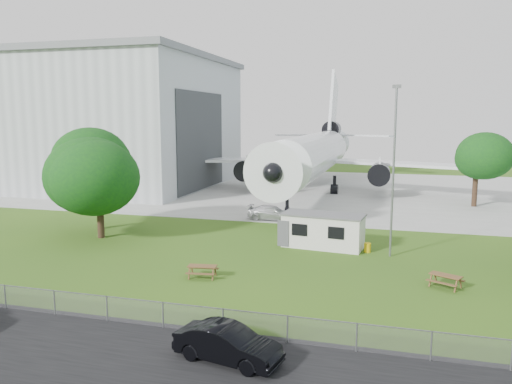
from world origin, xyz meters
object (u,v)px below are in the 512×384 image
(car_centre_sedan, at_px, (228,344))
(picnic_west, at_px, (202,277))
(site_cabin, at_px, (323,230))
(airliner, at_px, (315,153))
(picnic_east, at_px, (445,287))
(hangar, at_px, (78,121))

(car_centre_sedan, bearing_deg, picnic_west, 38.74)
(car_centre_sedan, bearing_deg, site_cabin, 8.14)
(airliner, relative_size, picnic_west, 26.52)
(picnic_west, distance_m, car_centre_sedan, 11.09)
(site_cabin, bearing_deg, picnic_east, -41.41)
(hangar, bearing_deg, picnic_west, -47.33)
(hangar, bearing_deg, picnic_east, -35.92)
(site_cabin, relative_size, picnic_east, 3.83)
(picnic_west, height_order, picnic_east, same)
(site_cabin, relative_size, picnic_west, 3.83)
(airliner, height_order, picnic_east, airliner)
(airliner, xyz_separation_m, car_centre_sedan, (3.99, -47.61, -4.53))
(airliner, bearing_deg, site_cabin, -79.64)
(airliner, height_order, car_centre_sedan, airliner)
(picnic_east, xyz_separation_m, car_centre_sedan, (-9.43, -11.98, 0.74))
(hangar, distance_m, airliner, 36.21)
(airliner, bearing_deg, picnic_east, -69.37)
(site_cabin, bearing_deg, hangar, 145.28)
(hangar, xyz_separation_m, site_cabin, (41.16, -28.52, -8.09))
(site_cabin, distance_m, car_centre_sedan, 19.28)
(airliner, relative_size, car_centre_sedan, 10.59)
(site_cabin, bearing_deg, picnic_west, -123.59)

